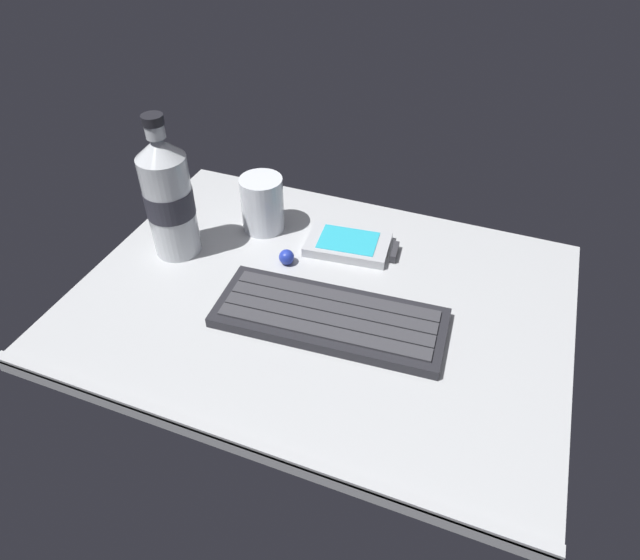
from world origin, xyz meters
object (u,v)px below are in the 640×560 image
object	(u,v)px
handheld_device	(352,245)
juice_cup	(263,206)
keyboard	(330,317)
water_bottle	(169,197)
trackball_mouse	(287,257)

from	to	relation	value
handheld_device	juice_cup	world-z (taller)	juice_cup
keyboard	water_bottle	distance (cm)	27.83
juice_cup	water_bottle	world-z (taller)	water_bottle
keyboard	trackball_mouse	bearing A→B (deg)	137.74
handheld_device	water_bottle	bearing A→B (deg)	-158.82
juice_cup	handheld_device	bearing A→B (deg)	-1.44
juice_cup	keyboard	bearing A→B (deg)	-43.54
keyboard	handheld_device	size ratio (longest dim) A/B	2.23
water_bottle	trackball_mouse	size ratio (longest dim) A/B	9.45
water_bottle	handheld_device	bearing A→B (deg)	21.18
water_bottle	trackball_mouse	distance (cm)	18.12
juice_cup	trackball_mouse	world-z (taller)	juice_cup
trackball_mouse	keyboard	bearing A→B (deg)	-42.26
keyboard	trackball_mouse	world-z (taller)	trackball_mouse
keyboard	handheld_device	xyz separation A→B (cm)	(-2.12, 15.41, -0.08)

